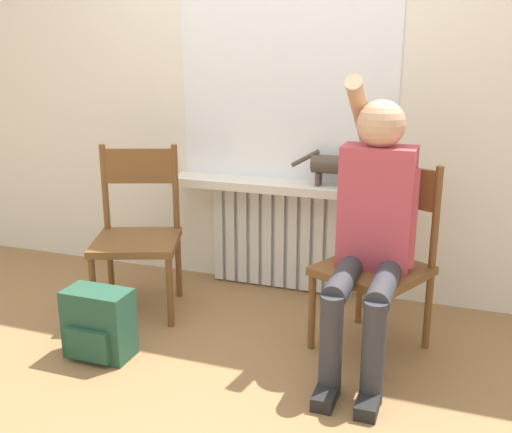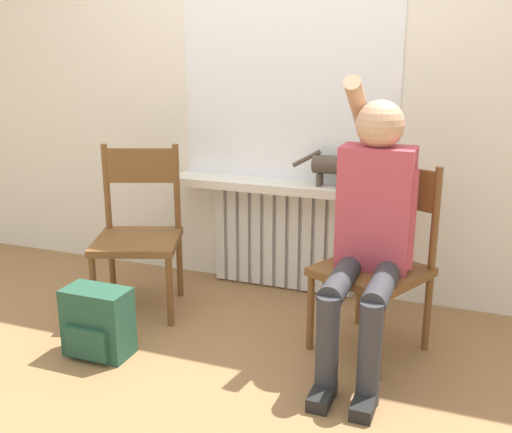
{
  "view_description": "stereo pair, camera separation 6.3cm",
  "coord_description": "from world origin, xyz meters",
  "px_view_note": "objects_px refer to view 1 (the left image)",
  "views": [
    {
      "loc": [
        1.04,
        -2.21,
        1.46
      ],
      "look_at": [
        0.0,
        0.69,
        0.58
      ],
      "focal_mm": 42.0,
      "sensor_mm": 36.0,
      "label": 1
    },
    {
      "loc": [
        1.1,
        -2.18,
        1.46
      ],
      "look_at": [
        0.0,
        0.69,
        0.58
      ],
      "focal_mm": 42.0,
      "sensor_mm": 36.0,
      "label": 2
    }
  ],
  "objects_px": {
    "backpack": "(99,324)",
    "chair_left": "(137,231)",
    "chair_right": "(378,259)",
    "person": "(373,222)",
    "cat": "(340,165)"
  },
  "relations": [
    {
      "from": "cat",
      "to": "backpack",
      "type": "distance_m",
      "value": 1.56
    },
    {
      "from": "chair_left",
      "to": "backpack",
      "type": "bearing_deg",
      "value": -100.28
    },
    {
      "from": "chair_left",
      "to": "chair_right",
      "type": "distance_m",
      "value": 1.34
    },
    {
      "from": "chair_right",
      "to": "backpack",
      "type": "xyz_separation_m",
      "value": [
        -1.24,
        -0.57,
        -0.29
      ]
    },
    {
      "from": "chair_right",
      "to": "cat",
      "type": "height_order",
      "value": "chair_right"
    },
    {
      "from": "chair_right",
      "to": "person",
      "type": "bearing_deg",
      "value": -74.28
    },
    {
      "from": "chair_left",
      "to": "cat",
      "type": "xyz_separation_m",
      "value": [
        1.03,
        0.51,
        0.35
      ]
    },
    {
      "from": "chair_left",
      "to": "chair_right",
      "type": "xyz_separation_m",
      "value": [
        1.34,
        -0.0,
        0.0
      ]
    },
    {
      "from": "backpack",
      "to": "chair_left",
      "type": "bearing_deg",
      "value": 100.2
    },
    {
      "from": "chair_right",
      "to": "cat",
      "type": "xyz_separation_m",
      "value": [
        -0.31,
        0.51,
        0.35
      ]
    },
    {
      "from": "cat",
      "to": "chair_left",
      "type": "bearing_deg",
      "value": -153.76
    },
    {
      "from": "person",
      "to": "cat",
      "type": "xyz_separation_m",
      "value": [
        -0.29,
        0.63,
        0.13
      ]
    },
    {
      "from": "cat",
      "to": "backpack",
      "type": "xyz_separation_m",
      "value": [
        -0.93,
        -1.08,
        -0.65
      ]
    },
    {
      "from": "person",
      "to": "backpack",
      "type": "height_order",
      "value": "person"
    },
    {
      "from": "chair_right",
      "to": "cat",
      "type": "bearing_deg",
      "value": 146.12
    }
  ]
}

